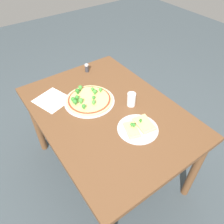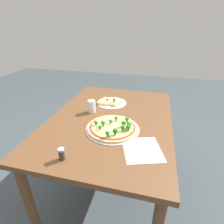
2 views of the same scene
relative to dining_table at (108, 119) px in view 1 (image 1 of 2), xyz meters
name	(u,v)px [view 1 (image 1 of 2)]	position (x,y,z in m)	size (l,w,h in m)	color
ground_plane	(109,168)	(0.00, 0.00, -0.65)	(8.00, 8.00, 0.00)	#3D474C
dining_table	(108,119)	(0.00, 0.00, 0.00)	(1.27, 0.91, 0.74)	brown
pizza_tray_whole	(89,99)	(0.16, 0.06, 0.11)	(0.37, 0.37, 0.07)	#B7B7BC
pizza_tray_slice	(139,127)	(-0.26, -0.07, 0.10)	(0.27, 0.27, 0.06)	#B7B7BC
drinking_cup	(131,99)	(-0.05, -0.17, 0.14)	(0.06, 0.06, 0.10)	white
condiment_shaker	(87,68)	(0.52, -0.14, 0.13)	(0.03, 0.03, 0.07)	#333338
paper_menu	(52,100)	(0.33, 0.27, 0.09)	(0.23, 0.21, 0.00)	white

